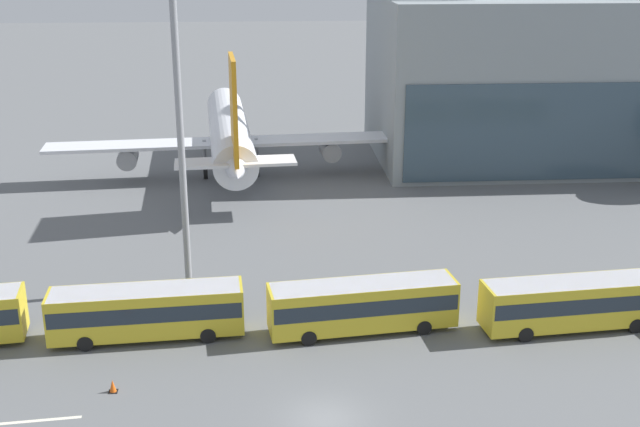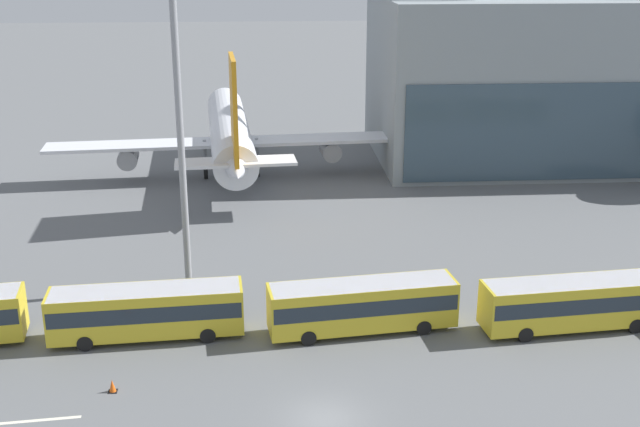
{
  "view_description": "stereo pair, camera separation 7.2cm",
  "coord_description": "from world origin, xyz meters",
  "px_view_note": "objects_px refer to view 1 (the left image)",
  "views": [
    {
      "loc": [
        -2.89,
        -37.02,
        24.46
      ],
      "look_at": [
        1.28,
        22.39,
        4.0
      ],
      "focal_mm": 45.0,
      "sensor_mm": 36.0,
      "label": 1
    },
    {
      "loc": [
        -2.82,
        -37.02,
        24.46
      ],
      "look_at": [
        1.28,
        22.39,
        4.0
      ],
      "focal_mm": 45.0,
      "sensor_mm": 36.0,
      "label": 2
    }
  ],
  "objects_px": {
    "shuttle_bus_1": "(147,309)",
    "shuttle_bus_2": "(363,303)",
    "floodlight_mast": "(177,69)",
    "traffic_cone_0": "(113,386)",
    "airliner_at_gate_far": "(230,134)",
    "shuttle_bus_3": "(574,301)"
  },
  "relations": [
    {
      "from": "shuttle_bus_1",
      "to": "shuttle_bus_2",
      "type": "xyz_separation_m",
      "value": [
        13.91,
        -0.06,
        0.0
      ]
    },
    {
      "from": "floodlight_mast",
      "to": "traffic_cone_0",
      "type": "xyz_separation_m",
      "value": [
        -3.09,
        -14.48,
        -15.75
      ]
    },
    {
      "from": "airliner_at_gate_far",
      "to": "shuttle_bus_2",
      "type": "xyz_separation_m",
      "value": [
        9.85,
        -36.99,
        -2.74
      ]
    },
    {
      "from": "shuttle_bus_1",
      "to": "shuttle_bus_3",
      "type": "height_order",
      "value": "same"
    },
    {
      "from": "shuttle_bus_1",
      "to": "shuttle_bus_3",
      "type": "xyz_separation_m",
      "value": [
        27.83,
        -0.66,
        0.0
      ]
    },
    {
      "from": "shuttle_bus_3",
      "to": "airliner_at_gate_far",
      "type": "bearing_deg",
      "value": 116.94
    },
    {
      "from": "traffic_cone_0",
      "to": "shuttle_bus_2",
      "type": "bearing_deg",
      "value": 23.27
    },
    {
      "from": "shuttle_bus_1",
      "to": "floodlight_mast",
      "type": "xyz_separation_m",
      "value": [
        1.93,
        7.93,
        14.14
      ]
    },
    {
      "from": "shuttle_bus_2",
      "to": "floodlight_mast",
      "type": "xyz_separation_m",
      "value": [
        -11.99,
        7.99,
        14.14
      ]
    },
    {
      "from": "shuttle_bus_3",
      "to": "floodlight_mast",
      "type": "xyz_separation_m",
      "value": [
        -25.9,
        8.59,
        14.14
      ]
    },
    {
      "from": "shuttle_bus_1",
      "to": "airliner_at_gate_far",
      "type": "bearing_deg",
      "value": 79.62
    },
    {
      "from": "shuttle_bus_2",
      "to": "shuttle_bus_3",
      "type": "distance_m",
      "value": 13.93
    },
    {
      "from": "shuttle_bus_1",
      "to": "traffic_cone_0",
      "type": "bearing_deg",
      "value": -104.19
    },
    {
      "from": "shuttle_bus_1",
      "to": "shuttle_bus_3",
      "type": "bearing_deg",
      "value": -5.46
    },
    {
      "from": "shuttle_bus_3",
      "to": "floodlight_mast",
      "type": "relative_size",
      "value": 0.52
    },
    {
      "from": "shuttle_bus_2",
      "to": "traffic_cone_0",
      "type": "relative_size",
      "value": 16.4
    },
    {
      "from": "shuttle_bus_1",
      "to": "floodlight_mast",
      "type": "height_order",
      "value": "floodlight_mast"
    },
    {
      "from": "shuttle_bus_3",
      "to": "floodlight_mast",
      "type": "bearing_deg",
      "value": 156.29
    },
    {
      "from": "shuttle_bus_2",
      "to": "airliner_at_gate_far",
      "type": "bearing_deg",
      "value": 98.01
    },
    {
      "from": "airliner_at_gate_far",
      "to": "shuttle_bus_3",
      "type": "height_order",
      "value": "airliner_at_gate_far"
    },
    {
      "from": "airliner_at_gate_far",
      "to": "traffic_cone_0",
      "type": "relative_size",
      "value": 50.74
    },
    {
      "from": "airliner_at_gate_far",
      "to": "shuttle_bus_1",
      "type": "relative_size",
      "value": 3.11
    }
  ]
}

